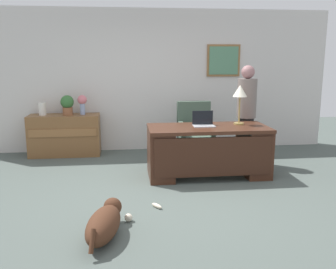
{
  "coord_description": "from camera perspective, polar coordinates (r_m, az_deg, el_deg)",
  "views": [
    {
      "loc": [
        -0.52,
        -4.7,
        1.79
      ],
      "look_at": [
        0.06,
        0.3,
        0.75
      ],
      "focal_mm": 39.88,
      "sensor_mm": 36.0,
      "label": 1
    }
  ],
  "objects": [
    {
      "name": "ground_plane",
      "position": [
        5.05,
        -0.32,
        -9.06
      ],
      "size": [
        12.0,
        12.0,
        0.0
      ],
      "primitive_type": "plane",
      "color": "#4C5651"
    },
    {
      "name": "back_wall",
      "position": [
        7.33,
        -2.52,
        8.24
      ],
      "size": [
        7.0,
        0.16,
        2.7
      ],
      "color": "silver",
      "rests_on": "ground_plane"
    },
    {
      "name": "desk",
      "position": [
        5.71,
        6.17,
        -2.29
      ],
      "size": [
        1.82,
        0.82,
        0.77
      ],
      "color": "#422316",
      "rests_on": "ground_plane"
    },
    {
      "name": "credenza",
      "position": [
        7.18,
        -15.49,
        -0.09
      ],
      "size": [
        1.28,
        0.5,
        0.76
      ],
      "color": "brown",
      "rests_on": "ground_plane"
    },
    {
      "name": "armchair",
      "position": [
        6.66,
        4.16,
        0.18
      ],
      "size": [
        0.6,
        0.59,
        1.02
      ],
      "color": "#475B4C",
      "rests_on": "ground_plane"
    },
    {
      "name": "person_standing",
      "position": [
        6.42,
        11.87,
        3.1
      ],
      "size": [
        0.32,
        0.32,
        1.67
      ],
      "color": "#262323",
      "rests_on": "ground_plane"
    },
    {
      "name": "dog_lying",
      "position": [
        3.91,
        -9.69,
        -13.2
      ],
      "size": [
        0.46,
        0.91,
        0.3
      ],
      "color": "#472819",
      "rests_on": "ground_plane"
    },
    {
      "name": "laptop",
      "position": [
        5.71,
        5.42,
        1.88
      ],
      "size": [
        0.32,
        0.22,
        0.22
      ],
      "color": "#B2B5BA",
      "rests_on": "desk"
    },
    {
      "name": "desk_lamp",
      "position": [
        5.87,
        10.94,
        6.19
      ],
      "size": [
        0.22,
        0.22,
        0.61
      ],
      "color": "#9E8447",
      "rests_on": "desk"
    },
    {
      "name": "vase_with_flowers",
      "position": [
        7.04,
        -12.98,
        4.83
      ],
      "size": [
        0.17,
        0.17,
        0.36
      ],
      "color": "#8C9EC4",
      "rests_on": "credenza"
    },
    {
      "name": "vase_empty",
      "position": [
        7.16,
        -18.67,
        3.74
      ],
      "size": [
        0.14,
        0.14,
        0.24
      ],
      "primitive_type": "cylinder",
      "color": "silver",
      "rests_on": "credenza"
    },
    {
      "name": "potted_plant",
      "position": [
        7.08,
        -15.14,
        4.51
      ],
      "size": [
        0.24,
        0.24,
        0.36
      ],
      "color": "brown",
      "rests_on": "credenza"
    },
    {
      "name": "dog_toy_ball",
      "position": [
        4.27,
        -6.05,
        -12.51
      ],
      "size": [
        0.09,
        0.09,
        0.09
      ],
      "primitive_type": "sphere",
      "color": "beige",
      "rests_on": "ground_plane"
    },
    {
      "name": "dog_toy_bone",
      "position": [
        4.61,
        -1.71,
        -10.83
      ],
      "size": [
        0.14,
        0.17,
        0.05
      ],
      "primitive_type": "ellipsoid",
      "rotation": [
        0.0,
        0.0,
        5.32
      ],
      "color": "beige",
      "rests_on": "ground_plane"
    }
  ]
}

